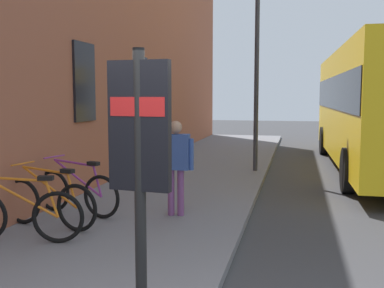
% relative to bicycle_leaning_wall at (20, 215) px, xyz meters
% --- Properties ---
extents(ground, '(60.00, 60.00, 0.00)m').
position_rel_bicycle_leaning_wall_xyz_m(ground, '(3.75, -3.87, -0.51)').
color(ground, '#38383A').
extents(sidewalk_pavement, '(24.00, 3.50, 0.12)m').
position_rel_bicycle_leaning_wall_xyz_m(sidewalk_pavement, '(5.75, -1.12, -0.45)').
color(sidewalk_pavement, slate).
rests_on(sidewalk_pavement, ground).
extents(bicycle_leaning_wall, '(0.55, 1.74, 0.97)m').
position_rel_bicycle_leaning_wall_xyz_m(bicycle_leaning_wall, '(0.00, 0.00, 0.00)').
color(bicycle_leaning_wall, black).
rests_on(bicycle_leaning_wall, sidewalk_pavement).
extents(bicycle_mid_rack, '(0.51, 1.75, 0.97)m').
position_rel_bicycle_leaning_wall_xyz_m(bicycle_mid_rack, '(0.74, 0.00, 0.00)').
color(bicycle_mid_rack, black).
rests_on(bicycle_mid_rack, sidewalk_pavement).
extents(bicycle_far_end, '(0.60, 1.73, 0.97)m').
position_rel_bicycle_leaning_wall_xyz_m(bicycle_far_end, '(1.53, -0.05, 0.00)').
color(bicycle_far_end, black).
rests_on(bicycle_far_end, sidewalk_pavement).
extents(transit_info_sign, '(0.14, 0.56, 2.40)m').
position_rel_bicycle_leaning_wall_xyz_m(transit_info_sign, '(-1.75, -2.35, 1.21)').
color(transit_info_sign, black).
rests_on(transit_info_sign, sidewalk_pavement).
extents(city_bus, '(10.55, 2.83, 3.35)m').
position_rel_bicycle_leaning_wall_xyz_m(city_bus, '(8.34, -5.87, 1.41)').
color(city_bus, yellow).
rests_on(city_bus, ground).
extents(pedestrian_by_facade, '(0.26, 0.61, 1.59)m').
position_rel_bicycle_leaning_wall_xyz_m(pedestrian_by_facade, '(1.87, -1.69, 0.58)').
color(pedestrian_by_facade, '#723F72').
rests_on(pedestrian_by_facade, sidewalk_pavement).
extents(street_lamp, '(0.28, 0.28, 5.22)m').
position_rel_bicycle_leaning_wall_xyz_m(street_lamp, '(6.79, -2.57, 2.70)').
color(street_lamp, '#333338').
rests_on(street_lamp, sidewalk_pavement).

